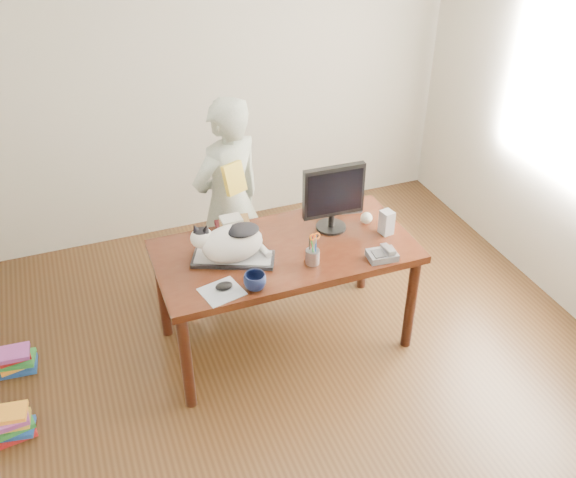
% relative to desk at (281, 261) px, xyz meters
% --- Properties ---
extents(room, '(4.50, 4.50, 4.50)m').
position_rel_desk_xyz_m(room, '(0.00, -0.68, 0.75)').
color(room, black).
rests_on(room, ground).
extents(desk, '(1.60, 0.80, 0.75)m').
position_rel_desk_xyz_m(desk, '(0.00, 0.00, 0.00)').
color(desk, black).
rests_on(desk, ground).
extents(keyboard, '(0.52, 0.37, 0.03)m').
position_rel_desk_xyz_m(keyboard, '(-0.34, -0.09, 0.16)').
color(keyboard, black).
rests_on(keyboard, desk).
extents(cat, '(0.47, 0.36, 0.27)m').
position_rel_desk_xyz_m(cat, '(-0.35, -0.09, 0.29)').
color(cat, silver).
rests_on(cat, keyboard).
extents(monitor, '(0.40, 0.20, 0.45)m').
position_rel_desk_xyz_m(monitor, '(0.36, 0.02, 0.40)').
color(monitor, black).
rests_on(monitor, desk).
extents(pen_cup, '(0.09, 0.09, 0.21)m').
position_rel_desk_xyz_m(pen_cup, '(0.10, -0.28, 0.21)').
color(pen_cup, gray).
rests_on(pen_cup, desk).
extents(mousepad, '(0.26, 0.25, 0.01)m').
position_rel_desk_xyz_m(mousepad, '(-0.49, -0.36, 0.15)').
color(mousepad, '#ABB0B7').
rests_on(mousepad, desk).
extents(mouse, '(0.11, 0.09, 0.04)m').
position_rel_desk_xyz_m(mouse, '(-0.47, -0.34, 0.17)').
color(mouse, black).
rests_on(mouse, mousepad).
extents(coffee_mug, '(0.18, 0.18, 0.10)m').
position_rel_desk_xyz_m(coffee_mug, '(-0.30, -0.39, 0.20)').
color(coffee_mug, black).
rests_on(coffee_mug, desk).
extents(phone, '(0.19, 0.15, 0.08)m').
position_rel_desk_xyz_m(phone, '(0.51, -0.39, 0.17)').
color(phone, slate).
rests_on(phone, desk).
extents(speaker, '(0.08, 0.09, 0.16)m').
position_rel_desk_xyz_m(speaker, '(0.66, -0.15, 0.23)').
color(speaker, '#A8A8AB').
rests_on(speaker, desk).
extents(baseball, '(0.08, 0.08, 0.08)m').
position_rel_desk_xyz_m(baseball, '(0.60, 0.00, 0.19)').
color(baseball, white).
rests_on(baseball, desk).
extents(book_stack, '(0.23, 0.18, 0.08)m').
position_rel_desk_xyz_m(book_stack, '(-0.23, 0.26, 0.18)').
color(book_stack, '#511519').
rests_on(book_stack, desk).
extents(calculator, '(0.18, 0.22, 0.06)m').
position_rel_desk_xyz_m(calculator, '(0.58, 0.24, 0.18)').
color(calculator, slate).
rests_on(calculator, desk).
extents(person, '(0.66, 0.56, 1.54)m').
position_rel_desk_xyz_m(person, '(-0.18, 0.54, 0.17)').
color(person, beige).
rests_on(person, ground).
extents(held_book, '(0.17, 0.14, 0.20)m').
position_rel_desk_xyz_m(held_book, '(-0.18, 0.37, 0.45)').
color(held_book, gold).
rests_on(held_book, person).
extents(book_pile_a, '(0.27, 0.22, 0.18)m').
position_rel_desk_xyz_m(book_pile_a, '(-1.75, -0.28, -0.51)').
color(book_pile_a, maroon).
rests_on(book_pile_a, ground).
extents(book_pile_b, '(0.26, 0.20, 0.15)m').
position_rel_desk_xyz_m(book_pile_b, '(-1.72, 0.27, -0.53)').
color(book_pile_b, '#19439B').
rests_on(book_pile_b, ground).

